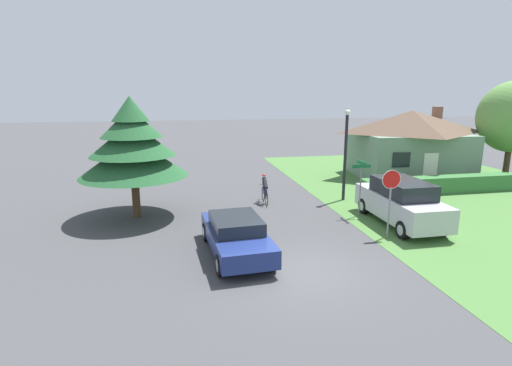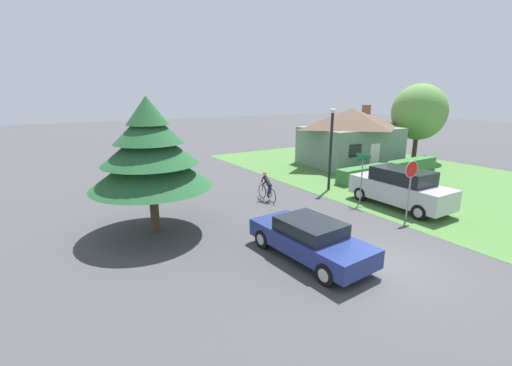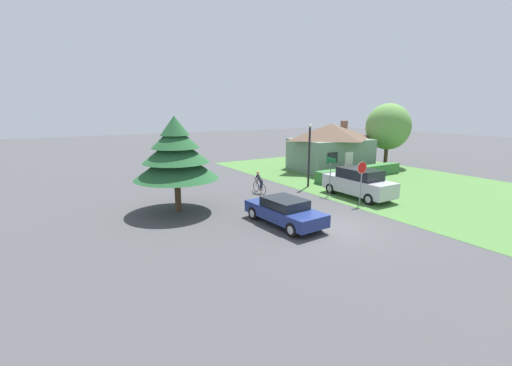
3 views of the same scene
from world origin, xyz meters
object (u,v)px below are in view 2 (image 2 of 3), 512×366
object	(u,v)px
parked_suv_right	(400,188)
deciduous_tree_right	(419,112)
cottage_house	(350,136)
street_lamp	(331,144)
cyclist	(267,187)
street_name_sign	(362,169)
sedan_left_lane	(310,239)
conifer_tall_near	(150,153)
stop_sign	(411,178)

from	to	relation	value
parked_suv_right	deciduous_tree_right	bearing A→B (deg)	-58.53
parked_suv_right	deciduous_tree_right	size ratio (longest dim) A/B	0.79
cottage_house	street_lamp	xyz separation A→B (m)	(-6.73, -4.79, 0.42)
cyclist	deciduous_tree_right	bearing A→B (deg)	-77.49
street_lamp	street_name_sign	xyz separation A→B (m)	(-0.42, -2.75, -0.91)
sedan_left_lane	conifer_tall_near	size ratio (longest dim) A/B	0.86
conifer_tall_near	cottage_house	bearing A→B (deg)	18.21
sedan_left_lane	street_name_sign	world-z (taller)	street_name_sign
cottage_house	conifer_tall_near	size ratio (longest dim) A/B	1.42
sedan_left_lane	street_name_sign	bearing A→B (deg)	-65.89
stop_sign	deciduous_tree_right	distance (m)	16.11
deciduous_tree_right	stop_sign	bearing A→B (deg)	-147.15
cottage_house	sedan_left_lane	distance (m)	17.27
conifer_tall_near	stop_sign	bearing A→B (deg)	-25.01
street_name_sign	deciduous_tree_right	xyz separation A→B (m)	(13.32, 5.90, 2.22)
conifer_tall_near	street_name_sign	bearing A→B (deg)	-10.58
sedan_left_lane	cyclist	world-z (taller)	cyclist
stop_sign	street_lamp	bearing A→B (deg)	-91.15
stop_sign	street_name_sign	world-z (taller)	stop_sign
sedan_left_lane	street_lamp	xyz separation A→B (m)	(6.65, 6.02, 2.00)
cottage_house	street_lamp	size ratio (longest dim) A/B	1.61
cottage_house	cyclist	distance (m)	11.95
sedan_left_lane	conifer_tall_near	world-z (taller)	conifer_tall_near
conifer_tall_near	deciduous_tree_right	world-z (taller)	deciduous_tree_right
parked_suv_right	deciduous_tree_right	world-z (taller)	deciduous_tree_right
sedan_left_lane	stop_sign	size ratio (longest dim) A/B	1.74
parked_suv_right	street_lamp	size ratio (longest dim) A/B	1.04
sedan_left_lane	street_name_sign	size ratio (longest dim) A/B	1.82
stop_sign	conifer_tall_near	world-z (taller)	conifer_tall_near
cottage_house	parked_suv_right	world-z (taller)	cottage_house
sedan_left_lane	deciduous_tree_right	bearing A→B (deg)	-68.46
deciduous_tree_right	sedan_left_lane	bearing A→B (deg)	-154.88
sedan_left_lane	stop_sign	world-z (taller)	stop_sign
cottage_house	deciduous_tree_right	distance (m)	6.62
street_lamp	conifer_tall_near	bearing A→B (deg)	-175.26
stop_sign	street_name_sign	xyz separation A→B (m)	(0.10, 2.77, -0.13)
street_name_sign	street_lamp	bearing A→B (deg)	81.32
cottage_house	street_name_sign	bearing A→B (deg)	-129.31
cyclist	street_lamp	world-z (taller)	street_lamp
stop_sign	conifer_tall_near	distance (m)	11.07
cottage_house	parked_suv_right	bearing A→B (deg)	-119.29
parked_suv_right	street_lamp	xyz separation A→B (m)	(-0.81, 4.16, 1.73)
sedan_left_lane	cottage_house	bearing A→B (deg)	-54.64
sedan_left_lane	stop_sign	bearing A→B (deg)	-88.89
street_lamp	deciduous_tree_right	size ratio (longest dim) A/B	0.76
cottage_house	street_lamp	world-z (taller)	street_lamp
stop_sign	cottage_house	bearing A→B (deg)	-120.87
stop_sign	street_lamp	xyz separation A→B (m)	(0.52, 5.51, 0.78)
cyclist	parked_suv_right	world-z (taller)	parked_suv_right
parked_suv_right	street_name_sign	bearing A→B (deg)	41.34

